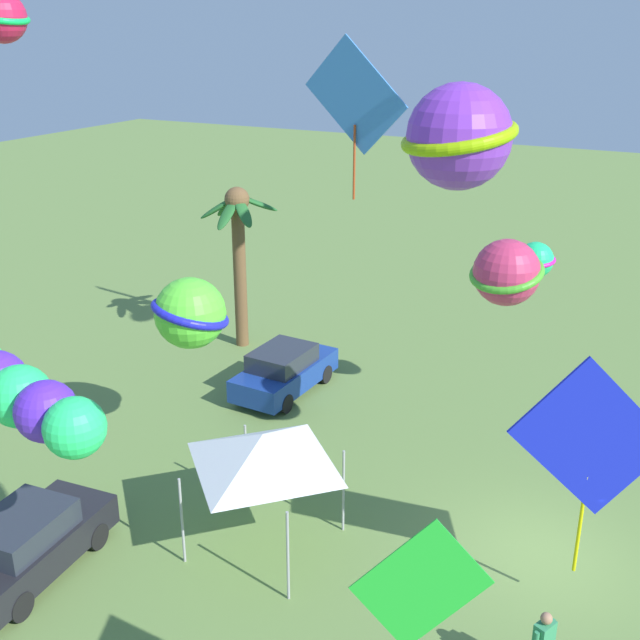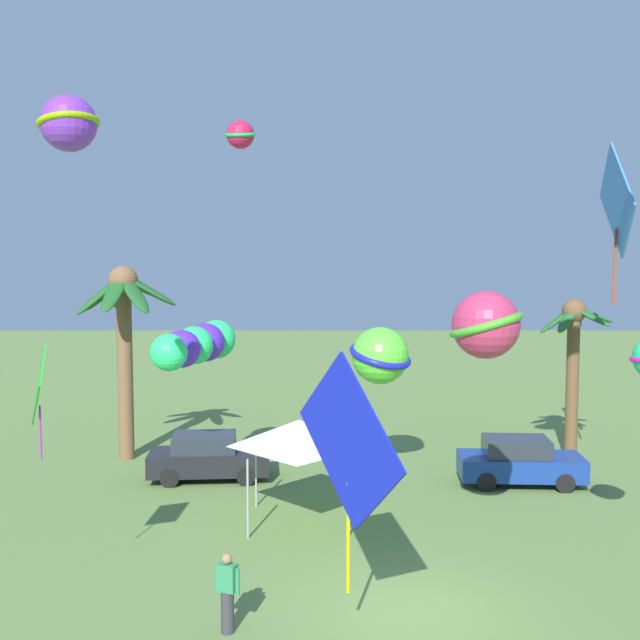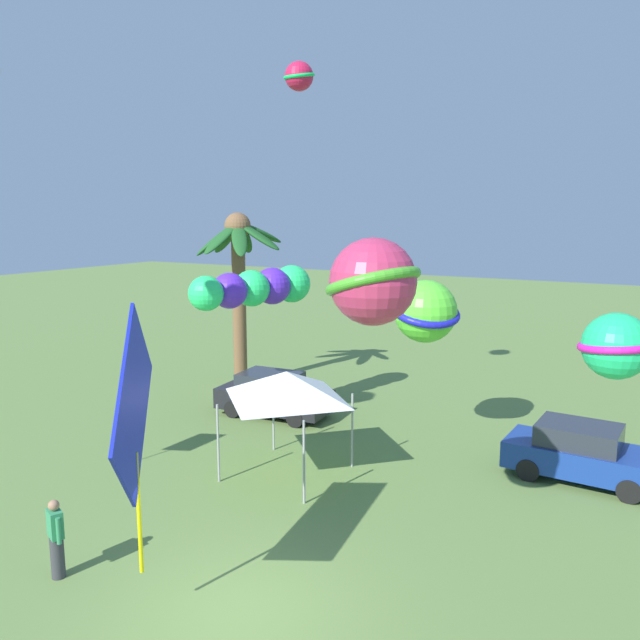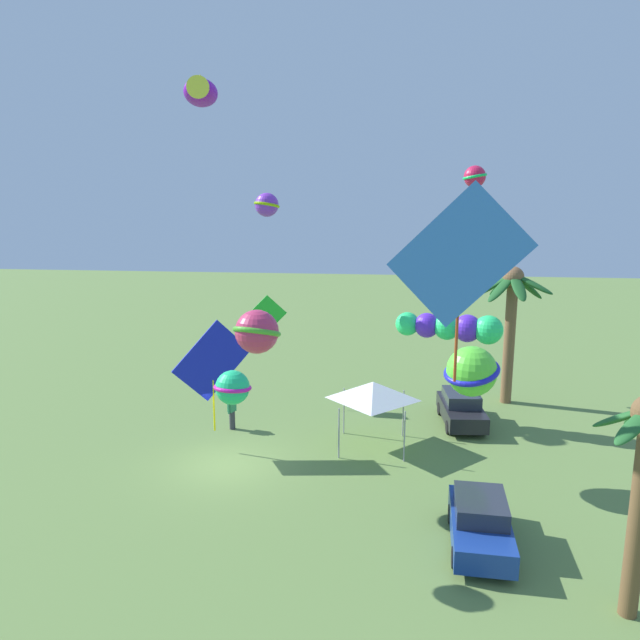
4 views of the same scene
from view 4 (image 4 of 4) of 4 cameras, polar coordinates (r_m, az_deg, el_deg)
ground_plane at (r=24.50m, az=-8.79°, el=-13.47°), size 120.00×120.00×0.00m
palm_tree_0 at (r=31.30m, az=17.73°, el=1.41°), size 3.65×3.73×6.98m
parked_car_0 at (r=19.60m, az=14.95°, el=-18.06°), size 3.98×1.90×1.51m
parked_car_1 at (r=28.79m, az=13.25°, el=-8.15°), size 4.02×2.00×1.51m
spectator_0 at (r=27.69m, az=-8.35°, el=-8.62°), size 0.51×0.36×1.59m
festival_tent at (r=25.10m, az=5.05°, el=-6.68°), size 2.86×2.86×2.85m
kite_ball_0 at (r=17.18m, az=-8.29°, el=-6.35°), size 1.41×1.41×0.98m
kite_diamond_1 at (r=14.64m, az=13.16°, el=5.75°), size 0.34×3.47×4.84m
kite_fish_2 at (r=17.88m, az=-11.27°, el=20.45°), size 2.22×1.35×0.89m
kite_ball_3 at (r=20.60m, az=-6.01°, el=-1.11°), size 2.06×2.07×1.51m
kite_diamond_4 at (r=30.11m, az=-4.78°, el=0.76°), size 0.65×1.64×2.42m
kite_ball_5 at (r=26.01m, az=14.47°, el=13.04°), size 1.06×1.06×0.89m
kite_diamond_6 at (r=24.67m, az=-10.19°, el=-3.96°), size 1.92×2.79×4.66m
kite_ball_7 at (r=28.86m, az=-5.07°, el=10.83°), size 1.74×1.74×1.12m
kite_ball_8 at (r=22.42m, az=14.19°, el=-4.74°), size 2.83×2.83×1.83m
kite_tube_9 at (r=27.91m, az=12.42°, el=-0.67°), size 2.10×4.75×1.31m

